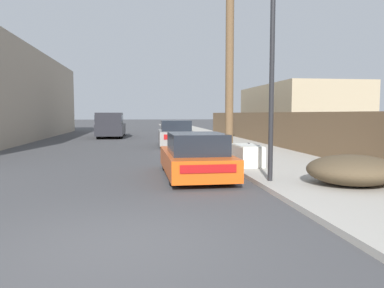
% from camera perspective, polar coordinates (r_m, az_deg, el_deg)
% --- Properties ---
extents(ground_plane, '(220.00, 220.00, 0.00)m').
position_cam_1_polar(ground_plane, '(5.30, -11.17, -15.34)').
color(ground_plane, '#444447').
extents(sidewalk_curb, '(4.20, 63.00, 0.12)m').
position_cam_1_polar(sidewalk_curb, '(28.96, 2.05, 1.21)').
color(sidewalk_curb, '#ADA89E').
rests_on(sidewalk_curb, ground).
extents(discarded_fridge, '(0.74, 1.67, 0.68)m').
position_cam_1_polar(discarded_fridge, '(12.42, 8.39, -1.65)').
color(discarded_fridge, silver).
rests_on(discarded_fridge, sidewalk_curb).
extents(parked_sports_car_red, '(1.75, 4.17, 1.26)m').
position_cam_1_polar(parked_sports_car_red, '(10.64, 0.52, -1.99)').
color(parked_sports_car_red, '#E05114').
rests_on(parked_sports_car_red, ground).
extents(car_parked_mid, '(1.95, 4.10, 1.44)m').
position_cam_1_polar(car_parked_mid, '(20.78, -2.53, 1.52)').
color(car_parked_mid, gray).
rests_on(car_parked_mid, ground).
extents(pickup_truck, '(1.92, 5.86, 1.87)m').
position_cam_1_polar(pickup_truck, '(28.77, -12.27, 2.82)').
color(pickup_truck, '#232328').
rests_on(pickup_truck, ground).
extents(utility_pole, '(1.80, 0.34, 7.76)m').
position_cam_1_polar(utility_pole, '(15.95, 5.75, 12.88)').
color(utility_pole, brown).
rests_on(utility_pole, sidewalk_curb).
extents(street_lamp, '(0.26, 0.26, 5.19)m').
position_cam_1_polar(street_lamp, '(9.60, 12.10, 12.32)').
color(street_lamp, '#232326').
rests_on(street_lamp, sidewalk_curb).
extents(brush_pile, '(2.13, 1.98, 0.71)m').
position_cam_1_polar(brush_pile, '(9.64, 23.24, -3.65)').
color(brush_pile, brown).
rests_on(brush_pile, sidewalk_curb).
extents(wooden_fence, '(0.08, 31.04, 1.75)m').
position_cam_1_polar(wooden_fence, '(20.84, 11.57, 2.35)').
color(wooden_fence, brown).
rests_on(wooden_fence, sidewalk_curb).
extents(building_right_house, '(6.00, 12.01, 4.01)m').
position_cam_1_polar(building_right_house, '(31.12, 15.74, 4.86)').
color(building_right_house, tan).
rests_on(building_right_house, ground).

